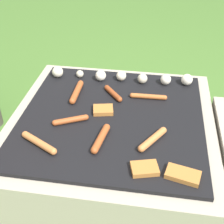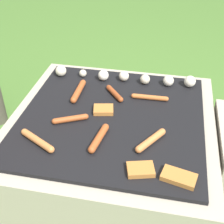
{
  "view_description": "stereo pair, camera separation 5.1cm",
  "coord_description": "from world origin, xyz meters",
  "views": [
    {
      "loc": [
        0.18,
        -1.13,
        1.25
      ],
      "look_at": [
        0.0,
        0.0,
        0.42
      ],
      "focal_mm": 50.0,
      "sensor_mm": 36.0,
      "label": 1
    },
    {
      "loc": [
        0.23,
        -1.12,
        1.25
      ],
      "look_at": [
        0.0,
        0.0,
        0.42
      ],
      "focal_mm": 50.0,
      "sensor_mm": 36.0,
      "label": 2
    }
  ],
  "objects": [
    {
      "name": "grill",
      "position": [
        0.0,
        0.0,
        0.2
      ],
      "size": [
        0.94,
        0.94,
        0.4
      ],
      "color": "#A89E8C",
      "rests_on": "ground_plane"
    },
    {
      "name": "sausage_back_center",
      "position": [
        -0.02,
        0.17,
        0.41
      ],
      "size": [
        0.11,
        0.13,
        0.03
      ],
      "color": "#93421E",
      "rests_on": "grill"
    },
    {
      "name": "sausage_front_right",
      "position": [
        -0.17,
        -0.08,
        0.41
      ],
      "size": [
        0.15,
        0.09,
        0.03
      ],
      "color": "#A34C23",
      "rests_on": "grill"
    },
    {
      "name": "sausage_mid_right",
      "position": [
        -0.26,
        -0.25,
        0.41
      ],
      "size": [
        0.18,
        0.11,
        0.03
      ],
      "color": "#C6753D",
      "rests_on": "grill"
    },
    {
      "name": "sausage_back_right",
      "position": [
        0.16,
        0.17,
        0.41
      ],
      "size": [
        0.18,
        0.03,
        0.02
      ],
      "color": "#B7602D",
      "rests_on": "grill"
    },
    {
      "name": "sausage_front_left",
      "position": [
        0.19,
        -0.15,
        0.41
      ],
      "size": [
        0.11,
        0.16,
        0.03
      ],
      "color": "#C6753D",
      "rests_on": "grill"
    },
    {
      "name": "bread_slice_left",
      "position": [
        0.17,
        -0.32,
        0.41
      ],
      "size": [
        0.11,
        0.09,
        0.02
      ],
      "color": "#B27033",
      "rests_on": "grill"
    },
    {
      "name": "sausage_front_center",
      "position": [
        -0.2,
        0.15,
        0.41
      ],
      "size": [
        0.03,
        0.2,
        0.03
      ],
      "color": "#A34C23",
      "rests_on": "grill"
    },
    {
      "name": "ground_plane",
      "position": [
        0.0,
        0.0,
        0.0
      ],
      "size": [
        14.0,
        14.0,
        0.0
      ],
      "primitive_type": "plane",
      "color": "#47702D"
    },
    {
      "name": "bread_slice_right",
      "position": [
        -0.05,
        0.02,
        0.41
      ],
      "size": [
        0.1,
        0.09,
        0.02
      ],
      "color": "#B27033",
      "rests_on": "grill"
    },
    {
      "name": "bread_slice_center",
      "position": [
        0.31,
        -0.33,
        0.41
      ],
      "size": [
        0.14,
        0.1,
        0.02
      ],
      "color": "#B27033",
      "rests_on": "grill"
    },
    {
      "name": "mushroom_row",
      "position": [
        0.02,
        0.32,
        0.43
      ],
      "size": [
        0.76,
        0.08,
        0.06
      ],
      "color": "beige",
      "rests_on": "grill"
    },
    {
      "name": "sausage_back_left",
      "position": [
        -0.02,
        -0.18,
        0.41
      ],
      "size": [
        0.05,
        0.18,
        0.03
      ],
      "color": "#A34C23",
      "rests_on": "grill"
    }
  ]
}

